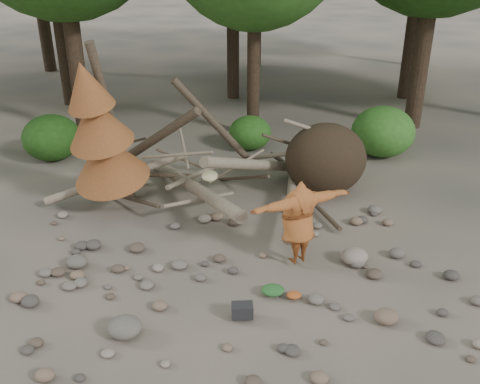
{
  "coord_description": "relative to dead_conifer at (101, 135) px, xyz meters",
  "views": [
    {
      "loc": [
        -0.4,
        -8.95,
        6.39
      ],
      "look_at": [
        0.14,
        1.5,
        1.4
      ],
      "focal_mm": 40.0,
      "sensor_mm": 36.0,
      "label": 1
    }
  ],
  "objects": [
    {
      "name": "ground",
      "position": [
        3.12,
        -3.37,
        -2.11
      ],
      "size": [
        120.0,
        120.0,
        0.0
      ],
      "primitive_type": "plane",
      "color": "#514C44",
      "rests_on": "ground"
    },
    {
      "name": "deadfall_pile",
      "position": [
        5.13,
        0.87,
        -1.16
      ],
      "size": [
        8.55,
        5.24,
        3.3
      ],
      "color": "#332619",
      "rests_on": "ground"
    },
    {
      "name": "backpack",
      "position": [
        3.17,
        -4.4,
        -1.98
      ],
      "size": [
        0.39,
        0.26,
        0.26
      ],
      "primitive_type": "cube",
      "rotation": [
        0.0,
        0.0,
        0.01
      ],
      "color": "black",
      "rests_on": "ground"
    },
    {
      "name": "dead_conifer",
      "position": [
        0.0,
        0.0,
        0.0
      ],
      "size": [
        2.06,
        2.16,
        4.35
      ],
      "color": "#4C3F30",
      "rests_on": "ground"
    },
    {
      "name": "bush_right",
      "position": [
        8.12,
        3.63,
        -1.31
      ],
      "size": [
        2.0,
        2.0,
        1.6
      ],
      "primitive_type": "ellipsoid",
      "color": "#377624",
      "rests_on": "ground"
    },
    {
      "name": "bush_mid",
      "position": [
        3.92,
        4.43,
        -1.55
      ],
      "size": [
        1.4,
        1.4,
        1.12
      ],
      "primitive_type": "ellipsoid",
      "color": "#2C641D",
      "rests_on": "ground"
    },
    {
      "name": "cloth_green",
      "position": [
        3.8,
        -3.73,
        -2.03
      ],
      "size": [
        0.46,
        0.38,
        0.17
      ],
      "primitive_type": "ellipsoid",
      "color": "#255D26",
      "rests_on": "ground"
    },
    {
      "name": "boulder_mid_right",
      "position": [
        5.69,
        -2.65,
        -1.93
      ],
      "size": [
        0.59,
        0.53,
        0.35
      ],
      "primitive_type": "ellipsoid",
      "color": "gray",
      "rests_on": "ground"
    },
    {
      "name": "cloth_orange",
      "position": [
        4.2,
        -3.87,
        -2.06
      ],
      "size": [
        0.3,
        0.24,
        0.11
      ],
      "primitive_type": "ellipsoid",
      "color": "#A6491C",
      "rests_on": "ground"
    },
    {
      "name": "boulder_front_left",
      "position": [
        1.06,
        -4.76,
        -1.93
      ],
      "size": [
        0.62,
        0.56,
        0.37
      ],
      "primitive_type": "ellipsoid",
      "color": "#645E54",
      "rests_on": "ground"
    },
    {
      "name": "boulder_front_right",
      "position": [
        5.8,
        -4.65,
        -1.98
      ],
      "size": [
        0.45,
        0.4,
        0.27
      ],
      "primitive_type": "ellipsoid",
      "color": "brown",
      "rests_on": "ground"
    },
    {
      "name": "boulder_mid_left",
      "position": [
        -0.27,
        -2.5,
        -1.97
      ],
      "size": [
        0.46,
        0.42,
        0.28
      ],
      "primitive_type": "ellipsoid",
      "color": "#5D584F",
      "rests_on": "ground"
    },
    {
      "name": "frisbee_thrower",
      "position": [
        4.44,
        -2.6,
        -1.09
      ],
      "size": [
        3.21,
        1.43,
        2.28
      ],
      "color": "#A25324",
      "rests_on": "ground"
    },
    {
      "name": "bush_left",
      "position": [
        -2.38,
        3.83,
        -1.39
      ],
      "size": [
        1.8,
        1.8,
        1.44
      ],
      "primitive_type": "ellipsoid",
      "color": "#214F15",
      "rests_on": "ground"
    }
  ]
}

